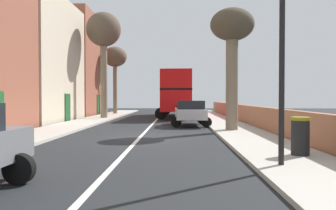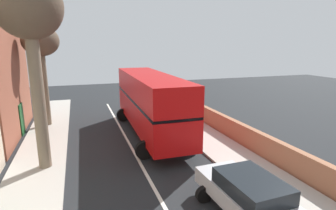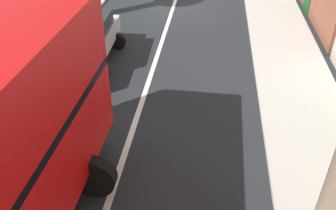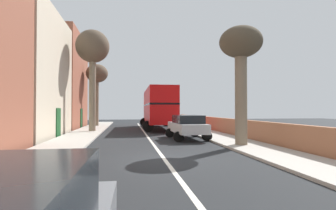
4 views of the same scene
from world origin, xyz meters
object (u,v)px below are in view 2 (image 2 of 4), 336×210
street_tree_left_0 (29,14)px  double_decker_bus (150,100)px  street_tree_left_2 (41,44)px  parked_car_silver_right_0 (248,194)px

street_tree_left_0 → double_decker_bus: bearing=27.8°
street_tree_left_0 → street_tree_left_2: street_tree_left_0 is taller
parked_car_silver_right_0 → street_tree_left_2: street_tree_left_2 is taller
parked_car_silver_right_0 → street_tree_left_2: (-7.50, 14.11, 5.07)m
parked_car_silver_right_0 → street_tree_left_2: 16.76m
double_decker_bus → street_tree_left_2: 8.77m
double_decker_bus → street_tree_left_2: (-6.70, 4.35, 3.64)m
double_decker_bus → street_tree_left_2: bearing=147.0°
parked_car_silver_right_0 → street_tree_left_0: 11.45m
parked_car_silver_right_0 → street_tree_left_0: bearing=137.2°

